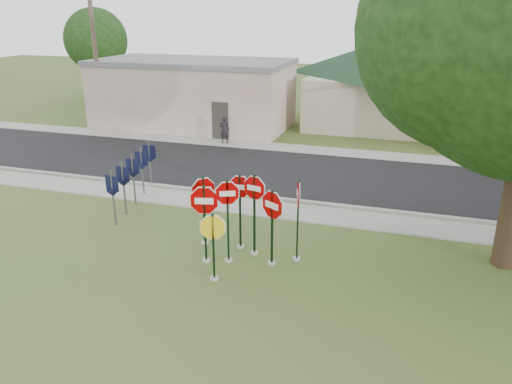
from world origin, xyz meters
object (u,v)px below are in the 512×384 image
(stop_sign_center, at_px, (228,211))
(utility_pole_near, at_px, (95,48))
(stop_sign_yellow, at_px, (213,240))
(stop_sign_left, at_px, (205,212))
(pedestrian, at_px, (225,130))

(stop_sign_center, height_order, utility_pole_near, utility_pole_near)
(stop_sign_yellow, relative_size, utility_pole_near, 0.22)
(stop_sign_yellow, distance_m, stop_sign_left, 1.18)
(stop_sign_center, distance_m, pedestrian, 14.03)
(stop_sign_center, bearing_deg, utility_pole_near, 134.36)
(utility_pole_near, bearing_deg, pedestrian, -6.51)
(stop_sign_center, height_order, stop_sign_left, stop_sign_center)
(utility_pole_near, distance_m, pedestrian, 9.56)
(utility_pole_near, bearing_deg, stop_sign_left, -47.42)
(stop_sign_yellow, xyz_separation_m, pedestrian, (-5.15, 14.17, -0.40))
(stop_sign_yellow, relative_size, stop_sign_left, 0.82)
(stop_sign_yellow, bearing_deg, utility_pole_near, 132.13)
(pedestrian, bearing_deg, stop_sign_yellow, 92.48)
(stop_sign_center, distance_m, utility_pole_near, 19.88)
(stop_sign_center, relative_size, stop_sign_left, 1.05)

